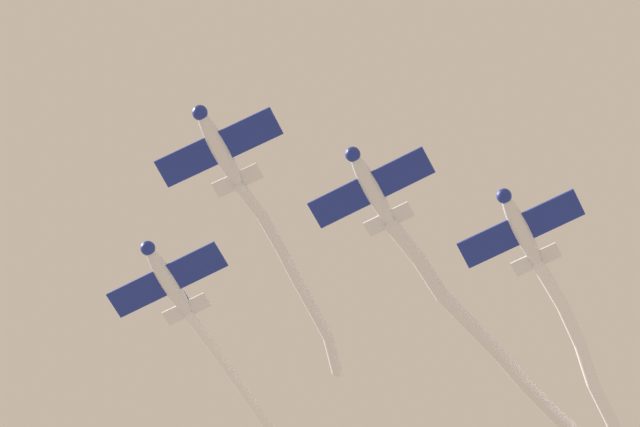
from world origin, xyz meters
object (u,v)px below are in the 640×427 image
airplane_right_wing (168,279)px  airplane_slot (520,229)px  airplane_left_wing (371,188)px  airplane_lead (219,147)px

airplane_right_wing → airplane_slot: bearing=108.0°
airplane_left_wing → airplane_slot: airplane_left_wing is taller
airplane_lead → airplane_left_wing: size_ratio=1.00×
airplane_right_wing → airplane_slot: size_ratio=1.00×
airplane_left_wing → airplane_right_wing: 13.80m
airplane_right_wing → airplane_lead: bearing=49.3°
airplane_lead → airplane_left_wing: 9.27m
airplane_lead → airplane_slot: airplane_lead is taller
airplane_lead → airplane_slot: 18.56m
airplane_lead → airplane_left_wing: bearing=131.7°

